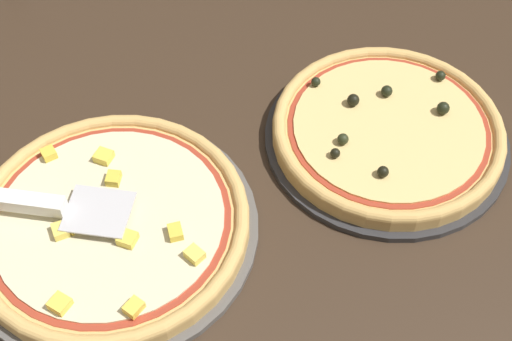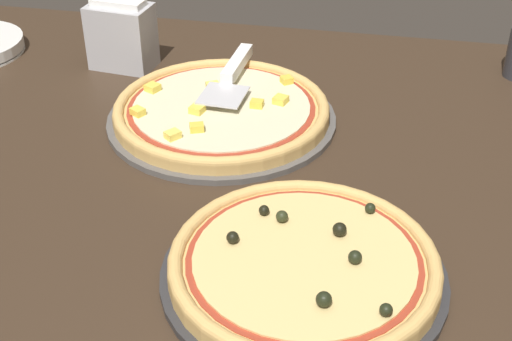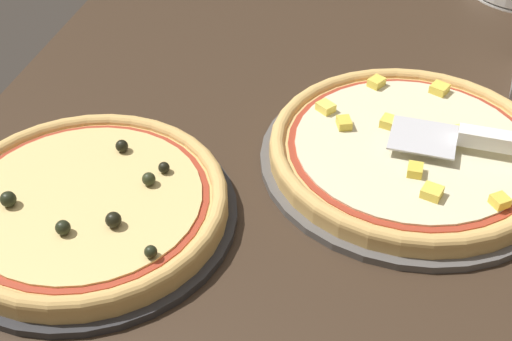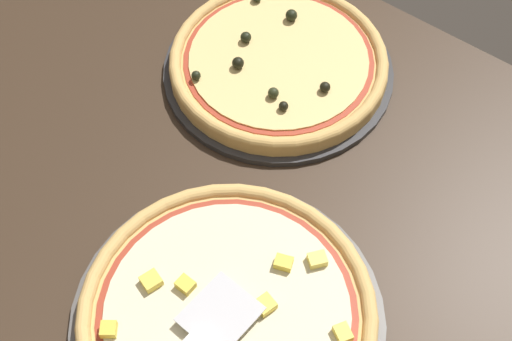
{
  "view_description": "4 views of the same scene",
  "coord_description": "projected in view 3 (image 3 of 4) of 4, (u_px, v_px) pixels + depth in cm",
  "views": [
    {
      "loc": [
        49.78,
        15.39,
        78.09
      ],
      "look_at": [
        -9.5,
        9.84,
        3.0
      ],
      "focal_mm": 50.0,
      "sensor_mm": 36.0,
      "label": 1
    },
    {
      "loc": [
        -26.36,
        93.12,
        59.07
      ],
      "look_at": [
        -9.5,
        9.84,
        3.0
      ],
      "focal_mm": 50.0,
      "sensor_mm": 36.0,
      "label": 2
    },
    {
      "loc": [
        -73.87,
        -5.32,
        57.52
      ],
      "look_at": [
        -9.5,
        9.84,
        3.0
      ],
      "focal_mm": 50.0,
      "sensor_mm": 36.0,
      "label": 3
    },
    {
      "loc": [
        22.9,
        -32.25,
        82.28
      ],
      "look_at": [
        -9.5,
        9.84,
        3.0
      ],
      "focal_mm": 50.0,
      "sensor_mm": 36.0,
      "label": 4
    }
  ],
  "objects": [
    {
      "name": "serving_spatula",
      "position": [
        496.0,
        144.0,
        0.86
      ],
      "size": [
        7.71,
        21.76,
        2.0
      ],
      "color": "silver",
      "rests_on": "pizza_front"
    },
    {
      "name": "pizza_pan_front",
      "position": [
        409.0,
        160.0,
        0.91
      ],
      "size": [
        38.25,
        38.25,
        1.0
      ],
      "primitive_type": "cylinder",
      "color": "#565451",
      "rests_on": "ground_plane"
    },
    {
      "name": "pizza_pan_back",
      "position": [
        88.0,
        215.0,
        0.83
      ],
      "size": [
        35.03,
        35.03,
        1.0
      ],
      "primitive_type": "cylinder",
      "color": "#2D2D30",
      "rests_on": "ground_plane"
    },
    {
      "name": "ground_plane",
      "position": [
        345.0,
        165.0,
        0.94
      ],
      "size": [
        142.24,
        102.09,
        3.6
      ],
      "primitive_type": "cube",
      "color": "#38281C"
    },
    {
      "name": "pizza_back",
      "position": [
        86.0,
        202.0,
        0.82
      ],
      "size": [
        32.93,
        32.93,
        4.17
      ],
      "color": "#DBAD60",
      "rests_on": "pizza_pan_back"
    },
    {
      "name": "pizza_front",
      "position": [
        411.0,
        148.0,
        0.9
      ],
      "size": [
        35.96,
        35.96,
        3.26
      ],
      "color": "#DBAD60",
      "rests_on": "pizza_pan_front"
    }
  ]
}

